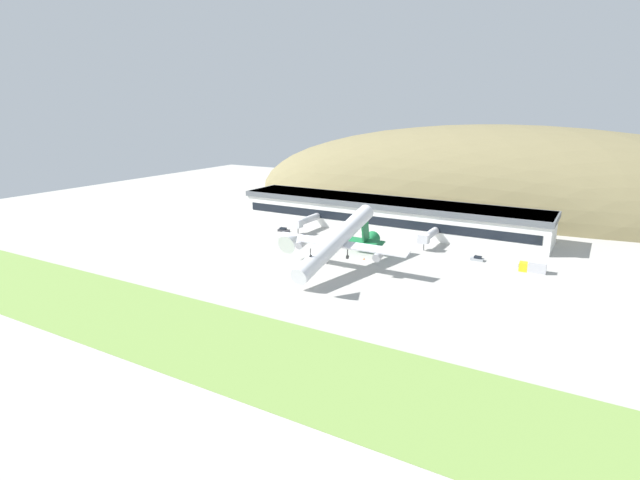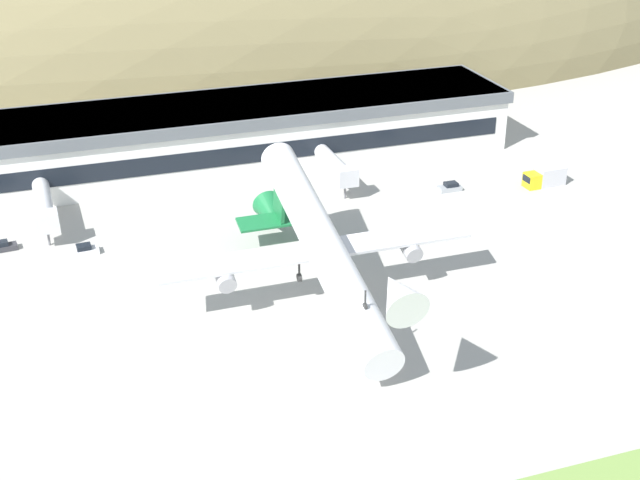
# 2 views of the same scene
# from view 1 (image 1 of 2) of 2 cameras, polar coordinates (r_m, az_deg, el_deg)

# --- Properties ---
(ground_plane) EXTENTS (391.01, 391.01, 0.00)m
(ground_plane) POSITION_cam_1_polar(r_m,az_deg,el_deg) (140.95, 0.04, -3.51)
(ground_plane) COLOR #ADAAA3
(grass_strip_foreground) EXTENTS (351.91, 28.46, 0.08)m
(grass_strip_foreground) POSITION_cam_1_polar(r_m,az_deg,el_deg) (105.06, -13.47, -10.62)
(grass_strip_foreground) COLOR #759947
(grass_strip_foreground) RESTS_ON ground_plane
(hill_backdrop) EXTENTS (257.94, 89.60, 74.42)m
(hill_backdrop) POSITION_cam_1_polar(r_m,az_deg,el_deg) (244.25, 19.70, 3.55)
(hill_backdrop) COLOR olive
(hill_backdrop) RESTS_ON ground_plane
(terminal_building) EXTENTS (117.10, 20.21, 11.03)m
(terminal_building) POSITION_cam_1_polar(r_m,az_deg,el_deg) (189.22, 7.59, 3.12)
(terminal_building) COLOR white
(terminal_building) RESTS_ON ground_plane
(jetway_0) EXTENTS (3.38, 15.85, 5.43)m
(jetway_0) POSITION_cam_1_polar(r_m,az_deg,el_deg) (184.65, -1.68, 2.24)
(jetway_0) COLOR silver
(jetway_0) RESTS_ON ground_plane
(jetway_1) EXTENTS (3.38, 13.73, 5.43)m
(jetway_1) POSITION_cam_1_polar(r_m,az_deg,el_deg) (166.64, 12.27, 0.49)
(jetway_1) COLOR silver
(jetway_1) RESTS_ON ground_plane
(cargo_airplane) EXTENTS (40.97, 51.52, 16.69)m
(cargo_airplane) POSITION_cam_1_polar(r_m,az_deg,el_deg) (139.62, 2.05, -0.14)
(cargo_airplane) COLOR silver
(service_car_0) EXTENTS (4.45, 2.06, 1.44)m
(service_car_0) POSITION_cam_1_polar(r_m,az_deg,el_deg) (185.16, -4.19, 1.16)
(service_car_0) COLOR #333338
(service_car_0) RESTS_ON ground_plane
(service_car_1) EXTENTS (3.75, 2.05, 1.46)m
(service_car_1) POSITION_cam_1_polar(r_m,az_deg,el_deg) (175.11, -2.05, 0.39)
(service_car_1) COLOR silver
(service_car_1) RESTS_ON ground_plane
(service_car_2) EXTENTS (3.82, 1.88, 1.40)m
(service_car_2) POSITION_cam_1_polar(r_m,az_deg,el_deg) (157.00, 17.53, -2.06)
(service_car_2) COLOR #999EA3
(service_car_2) RESTS_ON ground_plane
(fuel_truck) EXTENTS (7.19, 2.86, 3.05)m
(fuel_truck) POSITION_cam_1_polar(r_m,az_deg,el_deg) (151.39, 23.19, -2.87)
(fuel_truck) COLOR gold
(fuel_truck) RESTS_ON ground_plane
(traffic_cone_0) EXTENTS (0.52, 0.52, 0.58)m
(traffic_cone_0) POSITION_cam_1_polar(r_m,az_deg,el_deg) (151.62, 5.05, -2.12)
(traffic_cone_0) COLOR orange
(traffic_cone_0) RESTS_ON ground_plane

